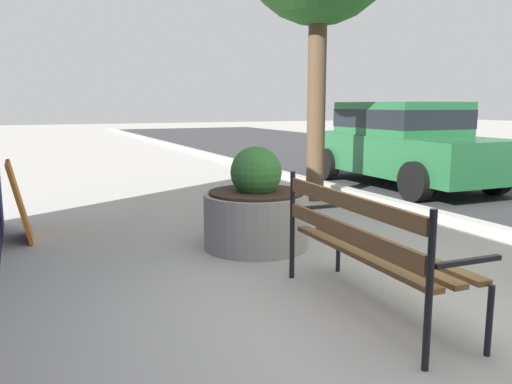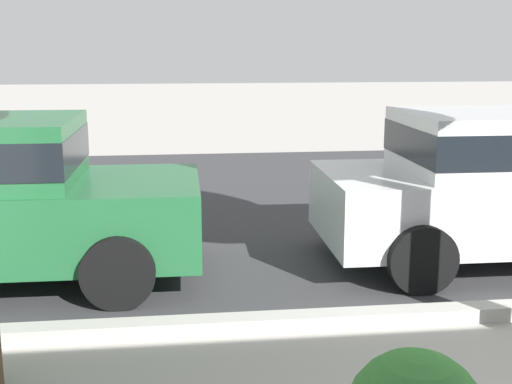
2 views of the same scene
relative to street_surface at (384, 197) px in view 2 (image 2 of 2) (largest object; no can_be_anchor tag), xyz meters
The scene contains 1 object.
street_surface is the anchor object (origin of this frame).
Camera 2 is at (-3.11, -2.10, 2.20)m, focal length 47.67 mm.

